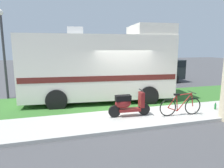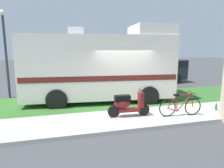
# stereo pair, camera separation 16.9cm
# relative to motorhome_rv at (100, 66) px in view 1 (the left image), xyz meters

# --- Properties ---
(ground_plane) EXTENTS (80.00, 80.00, 0.00)m
(ground_plane) POSITION_rel_motorhome_rv_xyz_m (0.75, -1.72, -1.75)
(ground_plane) COLOR #424244
(sidewalk) EXTENTS (24.00, 2.00, 0.12)m
(sidewalk) POSITION_rel_motorhome_rv_xyz_m (0.75, -2.92, -1.69)
(sidewalk) COLOR #ADAAA3
(sidewalk) RESTS_ON ground
(grass_strip) EXTENTS (24.00, 3.40, 0.08)m
(grass_strip) POSITION_rel_motorhome_rv_xyz_m (0.75, -0.22, -1.71)
(grass_strip) COLOR #336628
(grass_strip) RESTS_ON ground
(motorhome_rv) EXTENTS (7.12, 3.04, 3.67)m
(motorhome_rv) POSITION_rel_motorhome_rv_xyz_m (0.00, 0.00, 0.00)
(motorhome_rv) COLOR silver
(motorhome_rv) RESTS_ON ground
(scooter) EXTENTS (1.58, 0.50, 0.97)m
(scooter) POSITION_rel_motorhome_rv_xyz_m (0.38, -2.78, -1.17)
(scooter) COLOR black
(scooter) RESTS_ON ground
(bicycle) EXTENTS (1.65, 0.52, 0.88)m
(bicycle) POSITION_rel_motorhome_rv_xyz_m (2.29, -3.22, -1.26)
(bicycle) COLOR black
(bicycle) RESTS_ON ground
(pickup_truck_near) EXTENTS (5.21, 2.36, 1.71)m
(pickup_truck_near) POSITION_rel_motorhome_rv_xyz_m (5.31, 4.43, -0.83)
(pickup_truck_near) COLOR #1E2328
(pickup_truck_near) RESTS_ON ground
(bottle_green) EXTENTS (0.07, 0.07, 0.28)m
(bottle_green) POSITION_rel_motorhome_rv_xyz_m (4.11, -2.98, -1.51)
(bottle_green) COLOR #19722D
(bottle_green) RESTS_ON ground
(street_lamp_post) EXTENTS (0.28, 0.28, 4.44)m
(street_lamp_post) POSITION_rel_motorhome_rv_xyz_m (-4.53, 1.88, 0.93)
(street_lamp_post) COLOR #333338
(street_lamp_post) RESTS_ON ground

